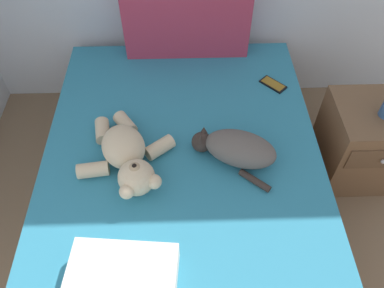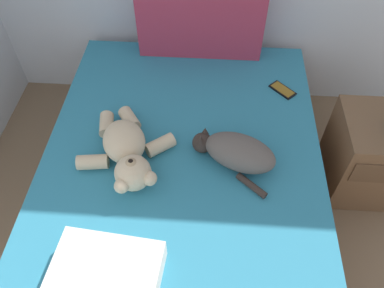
{
  "view_description": "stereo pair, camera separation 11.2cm",
  "coord_description": "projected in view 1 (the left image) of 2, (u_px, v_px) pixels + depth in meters",
  "views": [
    {
      "loc": [
        1.29,
        1.99,
        1.93
      ],
      "look_at": [
        1.32,
        3.13,
        0.56
      ],
      "focal_mm": 35.51,
      "sensor_mm": 36.0,
      "label": 1
    },
    {
      "loc": [
        1.4,
        1.99,
        1.93
      ],
      "look_at": [
        1.32,
        3.13,
        0.56
      ],
      "focal_mm": 35.51,
      "sensor_mm": 36.0,
      "label": 2
    }
  ],
  "objects": [
    {
      "name": "cat",
      "position": [
        236.0,
        148.0,
        1.78
      ],
      "size": [
        0.42,
        0.35,
        0.15
      ],
      "color": "#59514C",
      "rests_on": "bed"
    },
    {
      "name": "nightstand",
      "position": [
        362.0,
        142.0,
        2.18
      ],
      "size": [
        0.42,
        0.44,
        0.52
      ],
      "color": "brown",
      "rests_on": "ground_plane"
    },
    {
      "name": "bed",
      "position": [
        183.0,
        192.0,
        1.99
      ],
      "size": [
        1.41,
        1.97,
        0.48
      ],
      "color": "brown",
      "rests_on": "ground_plane"
    },
    {
      "name": "patterned_cushion",
      "position": [
        187.0,
        22.0,
        2.22
      ],
      "size": [
        0.73,
        0.15,
        0.41
      ],
      "color": "#A5334C",
      "rests_on": "bed"
    },
    {
      "name": "teddy_bear",
      "position": [
        127.0,
        156.0,
        1.75
      ],
      "size": [
        0.46,
        0.55,
        0.18
      ],
      "color": "beige",
      "rests_on": "bed"
    },
    {
      "name": "cell_phone",
      "position": [
        273.0,
        84.0,
        2.17
      ],
      "size": [
        0.15,
        0.16,
        0.01
      ],
      "color": "black",
      "rests_on": "bed"
    },
    {
      "name": "throw_pillow",
      "position": [
        122.0,
        282.0,
        1.4
      ],
      "size": [
        0.42,
        0.32,
        0.11
      ],
      "primitive_type": "cube",
      "rotation": [
        0.0,
        0.0,
        -0.09
      ],
      "color": "white",
      "rests_on": "bed"
    }
  ]
}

